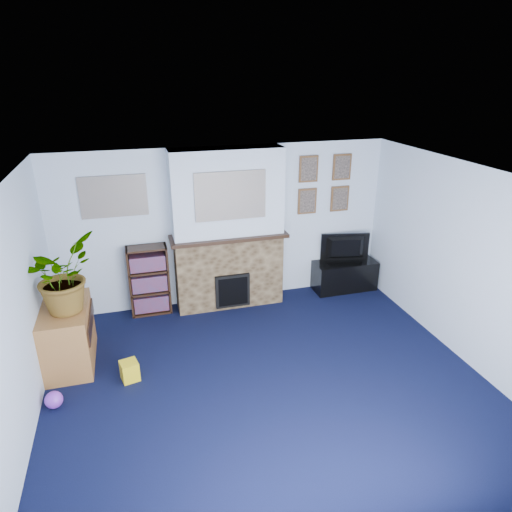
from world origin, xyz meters
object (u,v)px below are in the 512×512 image
object	(u,v)px
tv_stand	(344,276)
bookshelf	(149,282)
television	(346,248)
sideboard	(68,338)

from	to	relation	value
tv_stand	bookshelf	size ratio (longest dim) A/B	0.97
television	sideboard	size ratio (longest dim) A/B	0.80
tv_stand	television	distance (m)	0.49
bookshelf	sideboard	bearing A→B (deg)	-135.45
sideboard	television	bearing A→B (deg)	13.16
television	sideboard	xyz separation A→B (m)	(-4.18, -0.98, -0.36)
tv_stand	television	size ratio (longest dim) A/B	1.29
bookshelf	television	bearing A→B (deg)	-1.03
sideboard	bookshelf	bearing A→B (deg)	44.55
tv_stand	bookshelf	bearing A→B (deg)	178.60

